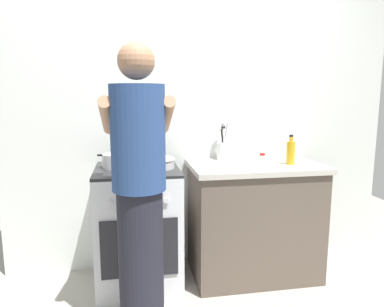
# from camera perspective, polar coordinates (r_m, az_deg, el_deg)

# --- Properties ---
(ground) EXTENTS (6.00, 6.00, 0.00)m
(ground) POSITION_cam_1_polar(r_m,az_deg,el_deg) (2.81, -0.62, -20.99)
(ground) COLOR gray
(back_wall) EXTENTS (3.20, 0.10, 2.50)m
(back_wall) POSITION_cam_1_polar(r_m,az_deg,el_deg) (2.96, 1.59, 6.06)
(back_wall) COLOR silver
(back_wall) RESTS_ON ground
(countertop) EXTENTS (1.00, 0.60, 0.90)m
(countertop) POSITION_cam_1_polar(r_m,az_deg,el_deg) (2.88, 9.90, -10.42)
(countertop) COLOR brown
(countertop) RESTS_ON ground
(stove_range) EXTENTS (0.60, 0.62, 0.90)m
(stove_range) POSITION_cam_1_polar(r_m,az_deg,el_deg) (2.72, -8.60, -11.65)
(stove_range) COLOR silver
(stove_range) RESTS_ON ground
(pot) EXTENTS (0.27, 0.21, 0.10)m
(pot) POSITION_cam_1_polar(r_m,az_deg,el_deg) (2.63, -11.95, -1.15)
(pot) COLOR #B2B2B7
(pot) RESTS_ON stove_range
(mixing_bowl) EXTENTS (0.27, 0.27, 0.07)m
(mixing_bowl) POSITION_cam_1_polar(r_m,az_deg,el_deg) (2.57, -5.74, -1.44)
(mixing_bowl) COLOR #B7B7BC
(mixing_bowl) RESTS_ON stove_range
(utensil_crock) EXTENTS (0.10, 0.10, 0.33)m
(utensil_crock) POSITION_cam_1_polar(r_m,az_deg,el_deg) (2.88, 5.00, 0.83)
(utensil_crock) COLOR silver
(utensil_crock) RESTS_ON countertop
(spice_bottle) EXTENTS (0.04, 0.04, 0.08)m
(spice_bottle) POSITION_cam_1_polar(r_m,az_deg,el_deg) (2.78, 11.20, -0.79)
(spice_bottle) COLOR silver
(spice_bottle) RESTS_ON countertop
(oil_bottle) EXTENTS (0.06, 0.06, 0.23)m
(oil_bottle) POSITION_cam_1_polar(r_m,az_deg,el_deg) (2.79, 15.53, 0.21)
(oil_bottle) COLOR gold
(oil_bottle) RESTS_ON countertop
(person) EXTENTS (0.41, 0.50, 1.70)m
(person) POSITION_cam_1_polar(r_m,az_deg,el_deg) (2.03, -8.42, -6.76)
(person) COLOR black
(person) RESTS_ON ground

